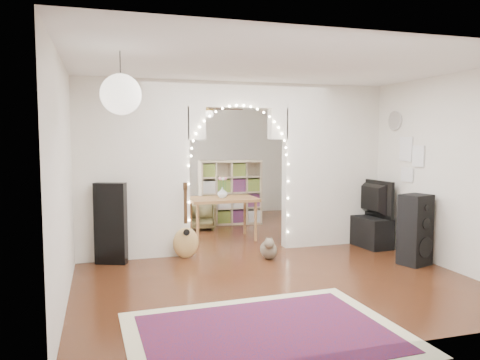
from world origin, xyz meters
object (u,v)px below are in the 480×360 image
object	(u,v)px
media_console	(366,230)
floor_speaker	(415,230)
dining_table	(222,202)
bookcase	(230,192)
acoustic_guitar	(186,230)
dining_chair_right	(202,217)
dining_chair_left	(172,216)

from	to	relation	value
media_console	floor_speaker	bearing A→B (deg)	-95.01
dining_table	bookcase	bearing A→B (deg)	68.93
bookcase	media_console	bearing A→B (deg)	-48.83
acoustic_guitar	dining_table	distance (m)	1.44
media_console	dining_table	size ratio (longest dim) A/B	0.83
floor_speaker	dining_chair_right	distance (m)	4.21
floor_speaker	dining_chair_right	xyz separation A→B (m)	(-2.38, 3.46, -0.26)
floor_speaker	bookcase	distance (m)	4.19
bookcase	dining_chair_left	size ratio (longest dim) A/B	2.74
bookcase	dining_chair_left	distance (m)	1.31
acoustic_guitar	dining_chair_left	distance (m)	2.61
bookcase	dining_table	distance (m)	1.50
dining_table	dining_chair_left	xyz separation A→B (m)	(-0.70, 1.47, -0.46)
dining_chair_left	dining_chair_right	bearing A→B (deg)	-26.75
media_console	dining_table	world-z (taller)	dining_table
dining_table	acoustic_guitar	bearing A→B (deg)	-127.87
acoustic_guitar	dining_table	world-z (taller)	acoustic_guitar
media_console	dining_chair_right	size ratio (longest dim) A/B	1.83
media_console	dining_chair_left	bearing A→B (deg)	133.37
acoustic_guitar	media_console	size ratio (longest dim) A/B	0.98
media_console	bookcase	distance (m)	3.07
bookcase	dining_table	world-z (taller)	bookcase
dining_chair_left	bookcase	bearing A→B (deg)	8.88
bookcase	dining_chair_right	bearing A→B (deg)	-144.11
dining_chair_right	dining_table	bearing A→B (deg)	-69.68
floor_speaker	dining_chair_right	world-z (taller)	floor_speaker
acoustic_guitar	floor_speaker	bearing A→B (deg)	-33.63
media_console	acoustic_guitar	bearing A→B (deg)	174.95
floor_speaker	media_console	xyz separation A→B (m)	(-0.00, 1.30, -0.26)
acoustic_guitar	media_console	distance (m)	3.10
acoustic_guitar	dining_table	xyz separation A→B (m)	(0.87, 1.12, 0.25)
floor_speaker	dining_table	distance (m)	3.30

